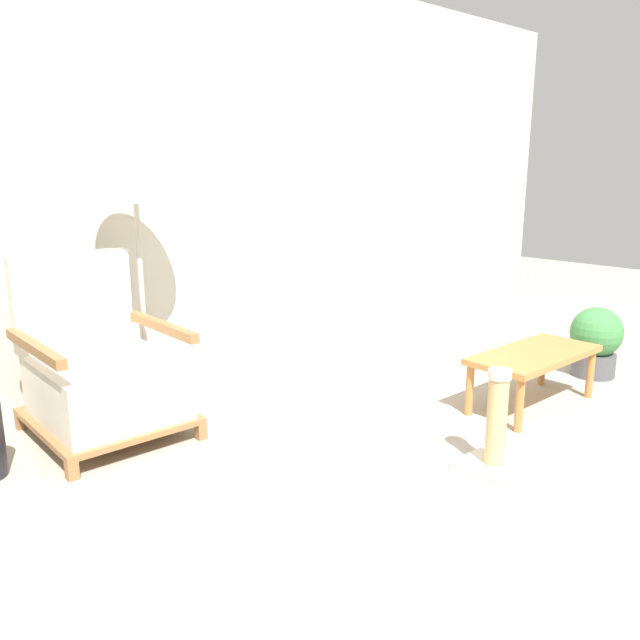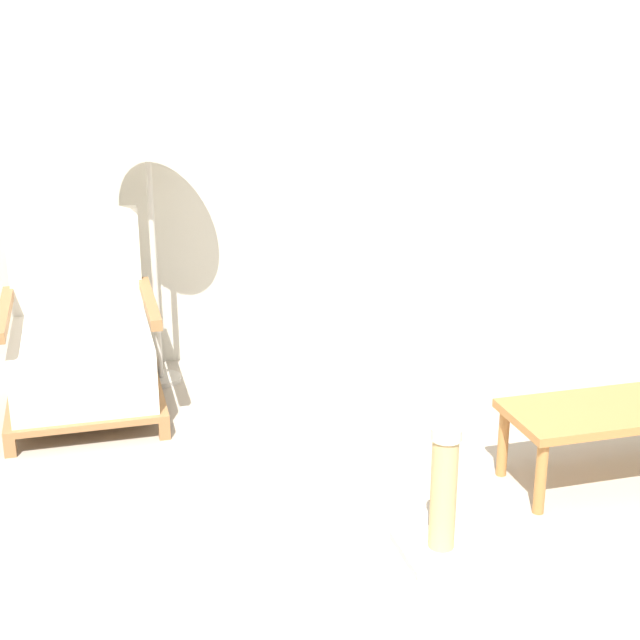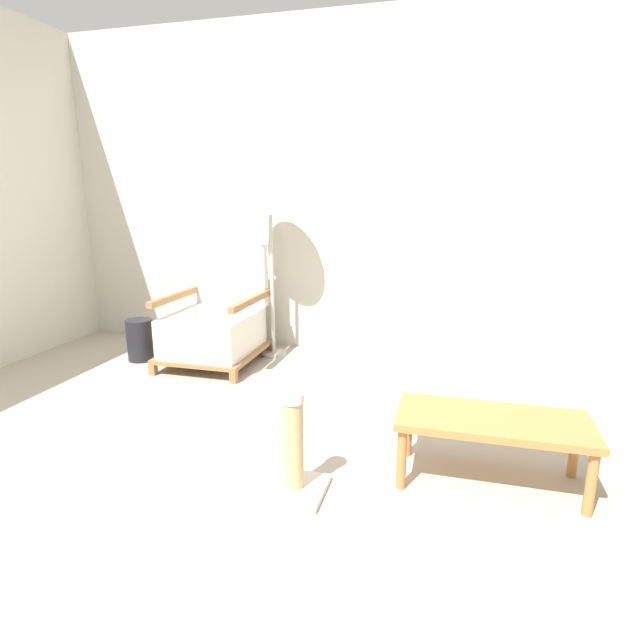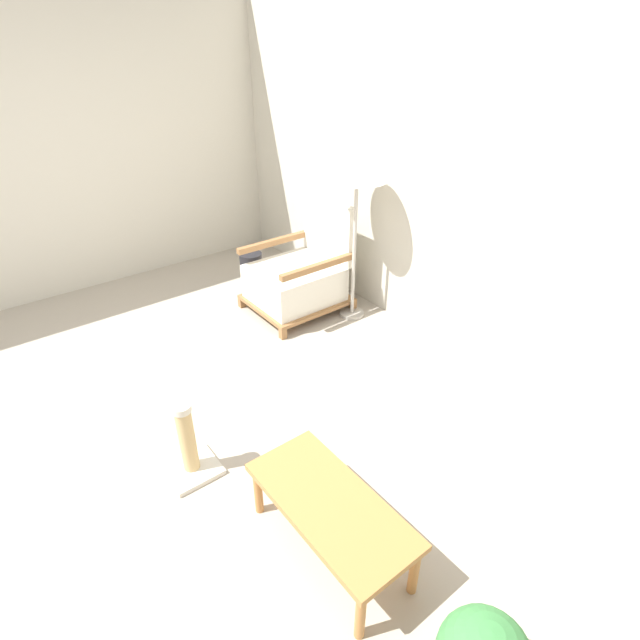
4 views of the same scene
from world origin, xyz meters
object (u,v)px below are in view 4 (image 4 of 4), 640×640
(floor_lamp, at_px, (357,170))
(armchair, at_px, (300,276))
(coffee_table, at_px, (330,508))
(vase, at_px, (252,270))
(scratching_post, at_px, (189,449))

(floor_lamp, bearing_deg, armchair, -143.52)
(coffee_table, xyz_separation_m, vase, (-2.66, 1.16, -0.12))
(vase, bearing_deg, scratching_post, -39.43)
(armchair, distance_m, floor_lamp, 1.06)
(floor_lamp, height_order, coffee_table, floor_lamp)
(vase, distance_m, scratching_post, 2.33)
(armchair, distance_m, vase, 0.66)
(scratching_post, bearing_deg, armchair, 126.25)
(armchair, xyz_separation_m, vase, (-0.63, -0.12, -0.14))
(coffee_table, height_order, scratching_post, scratching_post)
(floor_lamp, relative_size, scratching_post, 2.92)
(vase, xyz_separation_m, scratching_post, (1.80, -1.48, -0.00))
(floor_lamp, distance_m, coffee_table, 2.48)
(floor_lamp, bearing_deg, vase, -158.28)
(armchair, xyz_separation_m, coffee_table, (2.03, -1.28, -0.02))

